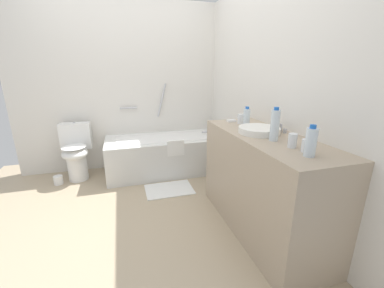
% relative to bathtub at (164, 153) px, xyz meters
% --- Properties ---
extents(ground_plane, '(3.80, 3.80, 0.00)m').
position_rel_bathtub_xyz_m(ground_plane, '(-0.44, -1.03, -0.27)').
color(ground_plane, tan).
extents(wall_back_tiled, '(3.01, 0.10, 2.32)m').
position_rel_bathtub_xyz_m(wall_back_tiled, '(-0.44, 0.42, 0.89)').
color(wall_back_tiled, silver).
rests_on(wall_back_tiled, ground_plane).
extents(wall_right_mirror, '(0.10, 3.20, 2.32)m').
position_rel_bathtub_xyz_m(wall_right_mirror, '(0.92, -1.03, 0.89)').
color(wall_right_mirror, silver).
rests_on(wall_right_mirror, ground_plane).
extents(bathtub, '(1.58, 0.74, 1.22)m').
position_rel_bathtub_xyz_m(bathtub, '(0.00, 0.00, 0.00)').
color(bathtub, silver).
rests_on(bathtub, ground_plane).
extents(toilet, '(0.38, 0.49, 0.74)m').
position_rel_bathtub_xyz_m(toilet, '(-1.16, 0.09, 0.11)').
color(toilet, white).
rests_on(toilet, ground_plane).
extents(vanity_counter, '(0.53, 1.43, 0.89)m').
position_rel_bathtub_xyz_m(vanity_counter, '(0.60, -1.56, 0.17)').
color(vanity_counter, tan).
rests_on(vanity_counter, ground_plane).
extents(sink_basin, '(0.35, 0.35, 0.05)m').
position_rel_bathtub_xyz_m(sink_basin, '(0.58, -1.48, 0.64)').
color(sink_basin, white).
rests_on(sink_basin, vanity_counter).
extents(sink_faucet, '(0.10, 0.15, 0.07)m').
position_rel_bathtub_xyz_m(sink_faucet, '(0.78, -1.48, 0.65)').
color(sink_faucet, '#B3B3B8').
rests_on(sink_faucet, vanity_counter).
extents(water_bottle_0, '(0.07, 0.07, 0.26)m').
position_rel_bathtub_xyz_m(water_bottle_0, '(0.56, -1.72, 0.74)').
color(water_bottle_0, silver).
rests_on(water_bottle_0, vanity_counter).
extents(water_bottle_1, '(0.06, 0.06, 0.19)m').
position_rel_bathtub_xyz_m(water_bottle_1, '(0.61, -1.19, 0.70)').
color(water_bottle_1, silver).
rests_on(water_bottle_1, vanity_counter).
extents(water_bottle_2, '(0.07, 0.07, 0.20)m').
position_rel_bathtub_xyz_m(water_bottle_2, '(0.57, -2.09, 0.71)').
color(water_bottle_2, silver).
rests_on(water_bottle_2, vanity_counter).
extents(drinking_glass_0, '(0.06, 0.06, 0.10)m').
position_rel_bathtub_xyz_m(drinking_glass_0, '(0.58, -1.90, 0.67)').
color(drinking_glass_0, white).
rests_on(drinking_glass_0, vanity_counter).
extents(drinking_glass_1, '(0.07, 0.07, 0.09)m').
position_rel_bathtub_xyz_m(drinking_glass_1, '(0.61, -2.01, 0.66)').
color(drinking_glass_1, white).
rests_on(drinking_glass_1, vanity_counter).
extents(drinking_glass_2, '(0.07, 0.07, 0.09)m').
position_rel_bathtub_xyz_m(drinking_glass_2, '(0.61, -1.09, 0.67)').
color(drinking_glass_2, white).
rests_on(drinking_glass_2, vanity_counter).
extents(soap_dish, '(0.09, 0.06, 0.02)m').
position_rel_bathtub_xyz_m(soap_dish, '(0.56, -0.98, 0.63)').
color(soap_dish, white).
rests_on(soap_dish, vanity_counter).
extents(bath_mat, '(0.57, 0.40, 0.01)m').
position_rel_bathtub_xyz_m(bath_mat, '(-0.05, -0.61, -0.26)').
color(bath_mat, white).
rests_on(bath_mat, ground_plane).
extents(toilet_paper_roll, '(0.11, 0.11, 0.11)m').
position_rel_bathtub_xyz_m(toilet_paper_roll, '(-1.39, -0.05, -0.21)').
color(toilet_paper_roll, white).
rests_on(toilet_paper_roll, ground_plane).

